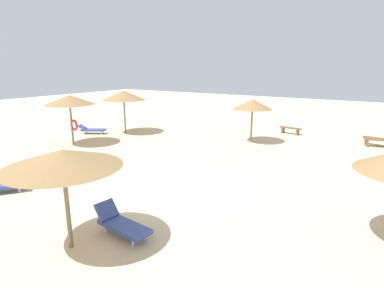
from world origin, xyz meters
The scene contains 10 objects.
ground_plane centered at (0.00, 0.00, 0.00)m, with size 80.00×80.00×0.00m, color beige.
parasol_1 centered at (0.88, -4.39, 2.47)m, with size 2.99×2.99×2.71m.
parasol_3 centered at (-8.49, 7.30, 2.71)m, with size 3.05×3.05×3.06m.
parasol_4 centered at (-8.73, 3.01, 2.73)m, with size 2.96×2.96×3.05m.
parasol_5 centered at (0.29, 9.50, 2.42)m, with size 2.44×2.44×2.74m.
lounger_1 centered at (1.53, -3.17, 0.33)m, with size 1.90×0.83×0.81m.
lounger_3 centered at (-10.34, 5.81, 0.31)m, with size 1.97×1.52×0.65m.
bench_0 centered at (7.14, 12.43, 0.35)m, with size 1.55×0.67×0.49m.
bench_1 centered at (7.06, 12.87, 0.35)m, with size 1.54×0.59×0.49m.
bench_2 centered at (1.68, 13.38, 0.35)m, with size 1.54×0.59×0.49m.
Camera 1 is at (7.72, -9.05, 4.73)m, focal length 29.65 mm.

